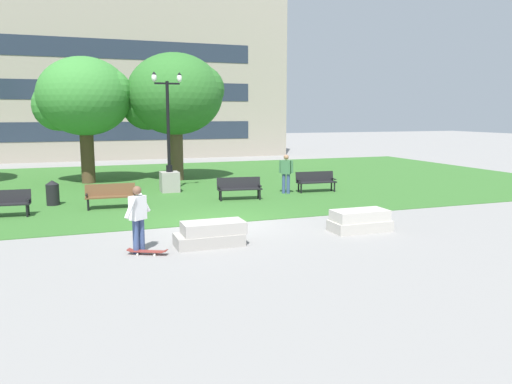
% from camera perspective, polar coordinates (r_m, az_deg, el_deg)
% --- Properties ---
extents(ground_plane, '(140.00, 140.00, 0.00)m').
position_cam_1_polar(ground_plane, '(16.03, -4.06, -3.64)').
color(ground_plane, gray).
extents(grass_lawn, '(40.00, 20.00, 0.02)m').
position_cam_1_polar(grass_lawn, '(25.66, -10.13, 1.00)').
color(grass_lawn, '#336628').
rests_on(grass_lawn, ground).
extents(concrete_block_center, '(1.85, 0.90, 0.64)m').
position_cam_1_polar(concrete_block_center, '(13.41, -5.16, -4.81)').
color(concrete_block_center, '#9E9991').
rests_on(concrete_block_center, ground).
extents(concrete_block_left, '(1.80, 0.90, 0.64)m').
position_cam_1_polar(concrete_block_left, '(15.29, 11.78, -3.25)').
color(concrete_block_left, '#B2ADA3').
rests_on(concrete_block_left, ground).
extents(person_skateboarder, '(0.77, 0.92, 1.71)m').
position_cam_1_polar(person_skateboarder, '(12.84, -13.34, -2.61)').
color(person_skateboarder, '#384C7A').
rests_on(person_skateboarder, ground).
extents(skateboard, '(1.00, 0.64, 0.14)m').
position_cam_1_polar(skateboard, '(12.82, -12.31, -6.64)').
color(skateboard, maroon).
rests_on(skateboard, ground).
extents(park_bench_near_left, '(1.85, 0.75, 0.90)m').
position_cam_1_polar(park_bench_near_left, '(20.32, -1.92, 0.58)').
color(park_bench_near_left, black).
rests_on(park_bench_near_left, grass_lawn).
extents(park_bench_near_right, '(1.83, 0.64, 0.90)m').
position_cam_1_polar(park_bench_near_right, '(22.50, 6.84, 1.34)').
color(park_bench_near_right, black).
rests_on(park_bench_near_right, grass_lawn).
extents(park_bench_far_left, '(1.83, 0.65, 0.90)m').
position_cam_1_polar(park_bench_far_left, '(18.93, -27.04, -1.01)').
color(park_bench_far_left, black).
rests_on(park_bench_far_left, grass_lawn).
extents(park_bench_far_right, '(1.82, 0.62, 0.90)m').
position_cam_1_polar(park_bench_far_right, '(19.19, -16.29, -0.26)').
color(park_bench_far_right, brown).
rests_on(park_bench_far_right, grass_lawn).
extents(lamp_post_right, '(1.32, 0.80, 5.27)m').
position_cam_1_polar(lamp_post_right, '(22.61, -9.88, 2.69)').
color(lamp_post_right, gray).
rests_on(lamp_post_right, grass_lawn).
extents(tree_far_left, '(5.17, 4.92, 6.57)m').
position_cam_1_polar(tree_far_left, '(26.57, -9.37, 10.82)').
color(tree_far_left, brown).
rests_on(tree_far_left, grass_lawn).
extents(tree_near_right, '(4.77, 4.54, 6.25)m').
position_cam_1_polar(tree_near_right, '(26.49, -19.13, 10.13)').
color(tree_near_right, '#4C3823').
rests_on(tree_near_right, grass_lawn).
extents(trash_bin, '(0.49, 0.49, 0.96)m').
position_cam_1_polar(trash_bin, '(20.59, -22.22, -0.07)').
color(trash_bin, black).
rests_on(trash_bin, grass_lawn).
extents(person_bystander_near_lawn, '(0.57, 0.48, 1.71)m').
position_cam_1_polar(person_bystander_near_lawn, '(21.85, 3.46, 2.33)').
color(person_bystander_near_lawn, '#384C7A').
rests_on(person_bystander_near_lawn, grass_lawn).
extents(building_facade_distant, '(27.27, 1.03, 13.58)m').
position_cam_1_polar(building_facade_distant, '(39.83, -15.63, 13.34)').
color(building_facade_distant, gray).
rests_on(building_facade_distant, ground).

